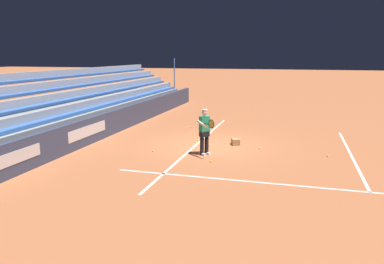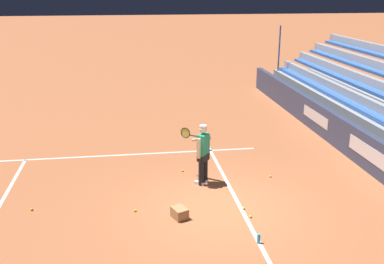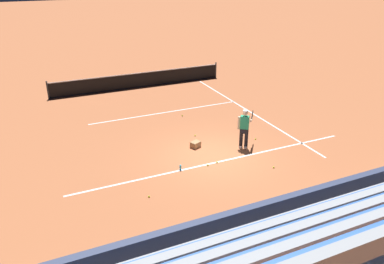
# 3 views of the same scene
# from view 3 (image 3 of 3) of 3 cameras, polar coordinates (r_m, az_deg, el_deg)

# --- Properties ---
(ground_plane) EXTENTS (160.00, 160.00, 0.00)m
(ground_plane) POSITION_cam_3_polar(r_m,az_deg,el_deg) (15.41, 3.32, -3.72)
(ground_plane) COLOR #B7663D
(court_baseline_white) EXTENTS (12.00, 0.10, 0.01)m
(court_baseline_white) POSITION_cam_3_polar(r_m,az_deg,el_deg) (15.02, 4.20, -4.52)
(court_baseline_white) COLOR white
(court_baseline_white) RESTS_ON ground
(court_sideline_white) EXTENTS (0.10, 12.00, 0.01)m
(court_sideline_white) POSITION_cam_3_polar(r_m,az_deg,el_deg) (20.47, 8.42, 3.32)
(court_sideline_white) COLOR white
(court_sideline_white) RESTS_ON ground
(court_service_line_white) EXTENTS (8.22, 0.10, 0.01)m
(court_service_line_white) POSITION_cam_3_polar(r_m,az_deg,el_deg) (20.00, -3.94, 3.02)
(court_service_line_white) COLOR white
(court_service_line_white) RESTS_ON ground
(back_wall_sponsor_board) EXTENTS (26.94, 0.25, 1.10)m
(back_wall_sponsor_board) POSITION_cam_3_polar(r_m,az_deg,el_deg) (11.67, 14.76, -11.48)
(back_wall_sponsor_board) COLOR #384260
(back_wall_sponsor_board) RESTS_ON ground
(bleacher_stand) EXTENTS (25.59, 3.20, 3.40)m
(bleacher_stand) POSITION_cam_3_polar(r_m,az_deg,el_deg) (10.32, 22.74, -16.69)
(bleacher_stand) COLOR #9EA3A8
(bleacher_stand) RESTS_ON ground
(tennis_player) EXTENTS (0.98, 0.79, 1.71)m
(tennis_player) POSITION_cam_3_polar(r_m,az_deg,el_deg) (15.89, 8.00, 0.55)
(tennis_player) COLOR black
(tennis_player) RESTS_ON ground
(ball_box_cardboard) EXTENTS (0.48, 0.43, 0.26)m
(ball_box_cardboard) POSITION_cam_3_polar(r_m,az_deg,el_deg) (16.07, 0.53, -1.91)
(ball_box_cardboard) COLOR #A87F51
(ball_box_cardboard) RESTS_ON ground
(tennis_ball_on_baseline) EXTENTS (0.07, 0.07, 0.07)m
(tennis_ball_on_baseline) POSITION_cam_3_polar(r_m,az_deg,el_deg) (17.05, 9.66, -1.05)
(tennis_ball_on_baseline) COLOR #CCE533
(tennis_ball_on_baseline) RESTS_ON ground
(tennis_ball_stray_back) EXTENTS (0.07, 0.07, 0.07)m
(tennis_ball_stray_back) POSITION_cam_3_polar(r_m,az_deg,el_deg) (14.86, 12.33, -5.28)
(tennis_ball_stray_back) COLOR #CCE533
(tennis_ball_stray_back) RESTS_ON ground
(tennis_ball_by_box) EXTENTS (0.07, 0.07, 0.07)m
(tennis_ball_by_box) POSITION_cam_3_polar(r_m,az_deg,el_deg) (17.15, 0.47, -0.53)
(tennis_ball_by_box) COLOR #CCE533
(tennis_ball_by_box) RESTS_ON ground
(tennis_ball_midcourt) EXTENTS (0.07, 0.07, 0.07)m
(tennis_ball_midcourt) POSITION_cam_3_polar(r_m,az_deg,el_deg) (14.69, 2.43, -5.05)
(tennis_ball_midcourt) COLOR #CCE533
(tennis_ball_midcourt) RESTS_ON ground
(tennis_ball_near_player) EXTENTS (0.07, 0.07, 0.07)m
(tennis_ball_near_player) POSITION_cam_3_polar(r_m,az_deg,el_deg) (14.91, 3.83, -4.61)
(tennis_ball_near_player) COLOR #CCE533
(tennis_ball_near_player) RESTS_ON ground
(tennis_ball_far_left) EXTENTS (0.07, 0.07, 0.07)m
(tennis_ball_far_left) POSITION_cam_3_polar(r_m,az_deg,el_deg) (19.44, -1.50, 2.53)
(tennis_ball_far_left) COLOR #CCE533
(tennis_ball_far_left) RESTS_ON ground
(tennis_ball_far_right) EXTENTS (0.07, 0.07, 0.07)m
(tennis_ball_far_right) POSITION_cam_3_polar(r_m,az_deg,el_deg) (12.90, -6.57, -9.73)
(tennis_ball_far_right) COLOR #CCE533
(tennis_ball_far_right) RESTS_ON ground
(water_bottle) EXTENTS (0.07, 0.07, 0.22)m
(water_bottle) POSITION_cam_3_polar(r_m,az_deg,el_deg) (14.35, -1.78, -5.45)
(water_bottle) COLOR #33B2E5
(water_bottle) RESTS_ON ground
(tennis_net) EXTENTS (11.09, 0.09, 1.07)m
(tennis_net) POSITION_cam_3_polar(r_m,az_deg,el_deg) (24.24, -8.07, 7.87)
(tennis_net) COLOR #33383D
(tennis_net) RESTS_ON ground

